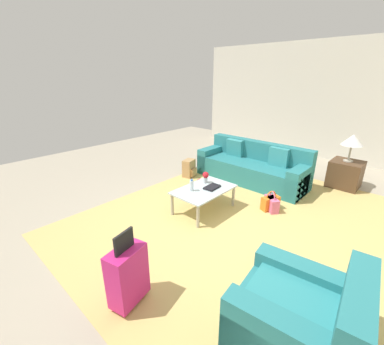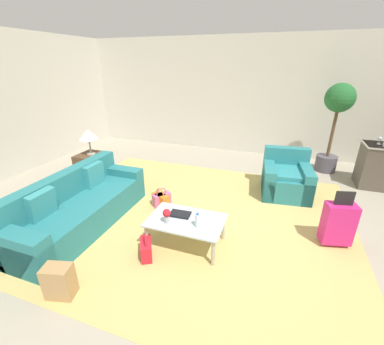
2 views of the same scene
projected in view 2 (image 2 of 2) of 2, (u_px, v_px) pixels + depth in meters
name	position (u px, v px, depth m)	size (l,w,h in m)	color
ground_plane	(221.00, 230.00, 4.02)	(12.00, 12.00, 0.00)	#A89E89
wall_back	(259.00, 98.00, 6.94)	(10.24, 0.12, 3.10)	beige
area_rug	(190.00, 216.00, 4.38)	(5.20, 4.40, 0.01)	tan
couch	(78.00, 208.00, 4.06)	(0.85, 2.38, 0.85)	teal
armchair	(286.00, 179.00, 5.08)	(0.98, 1.05, 0.85)	teal
coffee_table	(186.00, 223.00, 3.57)	(1.05, 0.67, 0.41)	silver
water_bottle	(198.00, 220.00, 3.37)	(0.06, 0.06, 0.20)	silver
coffee_table_book	(180.00, 214.00, 3.65)	(0.29, 0.18, 0.03)	black
flower_vase	(167.00, 215.00, 3.44)	(0.11, 0.11, 0.21)	#B2B7BC
side_table	(93.00, 166.00, 5.76)	(0.59, 0.59, 0.56)	#513823
table_lamp	(88.00, 135.00, 5.48)	(0.40, 0.40, 0.56)	#ADA899
wine_glass_leftmost	(380.00, 139.00, 5.10)	(0.08, 0.08, 0.15)	silver
suitcase_magenta	(338.00, 223.00, 3.57)	(0.44, 0.31, 0.85)	#D12375
handbag_pink	(162.00, 199.00, 4.66)	(0.31, 0.34, 0.36)	pink
handbag_red	(146.00, 249.00, 3.42)	(0.28, 0.35, 0.36)	red
handbag_orange	(160.00, 200.00, 4.64)	(0.35, 0.25, 0.36)	orange
backpack_tan	(60.00, 281.00, 2.83)	(0.34, 0.31, 0.40)	tan
potted_ficus	(336.00, 116.00, 5.73)	(0.63, 0.63, 2.03)	#514C56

